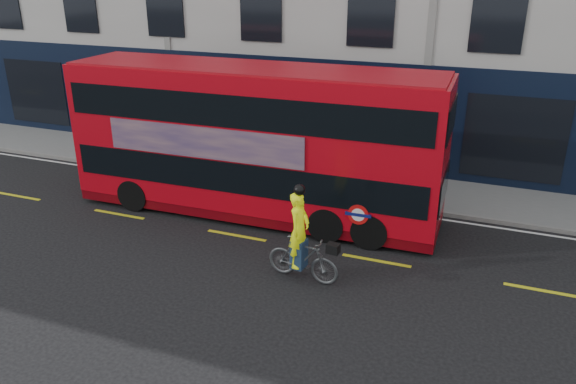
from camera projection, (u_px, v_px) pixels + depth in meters
The scene contains 7 objects.
ground at pixel (362, 290), 13.17m from camera, with size 120.00×120.00×0.00m, color black.
pavement at pixel (410, 191), 18.76m from camera, with size 60.00×3.00×0.12m, color slate.
kerb at pixel (402, 208), 17.47m from camera, with size 60.00×0.12×0.13m, color slate.
road_edge_line at pixel (400, 213), 17.23m from camera, with size 58.00×0.10×0.01m, color silver.
lane_dashes at pixel (376, 261), 14.47m from camera, with size 58.00×0.12×0.01m, color gold, non-canonical shape.
bus at pixel (255, 141), 16.44m from camera, with size 11.10×2.75×4.45m.
cyclist at pixel (302, 248), 13.34m from camera, with size 1.88×0.73×2.45m.
Camera 1 is at (2.49, -11.20, 7.09)m, focal length 35.00 mm.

